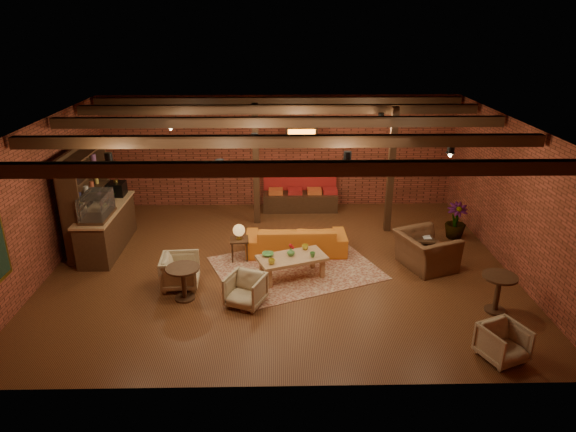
{
  "coord_description": "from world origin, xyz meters",
  "views": [
    {
      "loc": [
        -0.03,
        -10.29,
        5.27
      ],
      "look_at": [
        0.18,
        0.2,
        1.12
      ],
      "focal_mm": 32.0,
      "sensor_mm": 36.0,
      "label": 1
    }
  ],
  "objects_px": {
    "side_table_book": "(422,239)",
    "round_table_right": "(498,288)",
    "armchair_far": "(503,341)",
    "coffee_table": "(291,259)",
    "sofa": "(296,239)",
    "armchair_a": "(180,270)",
    "armchair_right": "(426,245)",
    "side_table_lamp": "(239,233)",
    "round_table_left": "(183,278)",
    "armchair_b": "(245,289)",
    "plant_tall": "(460,186)"
  },
  "relations": [
    {
      "from": "round_table_right",
      "to": "round_table_left",
      "type": "bearing_deg",
      "value": 174.5
    },
    {
      "from": "side_table_lamp",
      "to": "armchair_far",
      "type": "distance_m",
      "value": 5.88
    },
    {
      "from": "side_table_lamp",
      "to": "round_table_right",
      "type": "bearing_deg",
      "value": -24.86
    },
    {
      "from": "armchair_a",
      "to": "side_table_book",
      "type": "xyz_separation_m",
      "value": [
        5.29,
        1.15,
        0.12
      ]
    },
    {
      "from": "armchair_a",
      "to": "plant_tall",
      "type": "xyz_separation_m",
      "value": [
        6.45,
        2.35,
        0.99
      ]
    },
    {
      "from": "armchair_a",
      "to": "armchair_b",
      "type": "distance_m",
      "value": 1.57
    },
    {
      "from": "side_table_book",
      "to": "round_table_right",
      "type": "height_order",
      "value": "round_table_right"
    },
    {
      "from": "sofa",
      "to": "round_table_left",
      "type": "distance_m",
      "value": 3.08
    },
    {
      "from": "coffee_table",
      "to": "armchair_far",
      "type": "xyz_separation_m",
      "value": [
        3.36,
        -2.86,
        -0.1
      ]
    },
    {
      "from": "round_table_left",
      "to": "armchair_right",
      "type": "relative_size",
      "value": 0.57
    },
    {
      "from": "side_table_book",
      "to": "armchair_b",
      "type": "bearing_deg",
      "value": -154.19
    },
    {
      "from": "coffee_table",
      "to": "round_table_left",
      "type": "height_order",
      "value": "coffee_table"
    },
    {
      "from": "round_table_left",
      "to": "armchair_b",
      "type": "distance_m",
      "value": 1.25
    },
    {
      "from": "armchair_b",
      "to": "plant_tall",
      "type": "bearing_deg",
      "value": 54.67
    },
    {
      "from": "armchair_far",
      "to": "coffee_table",
      "type": "bearing_deg",
      "value": 116.74
    },
    {
      "from": "armchair_right",
      "to": "round_table_right",
      "type": "distance_m",
      "value": 2.04
    },
    {
      "from": "armchair_far",
      "to": "plant_tall",
      "type": "distance_m",
      "value": 5.05
    },
    {
      "from": "side_table_book",
      "to": "plant_tall",
      "type": "distance_m",
      "value": 1.88
    },
    {
      "from": "coffee_table",
      "to": "round_table_left",
      "type": "xyz_separation_m",
      "value": [
        -2.13,
        -0.85,
        0.03
      ]
    },
    {
      "from": "armchair_a",
      "to": "armchair_far",
      "type": "relative_size",
      "value": 1.13
    },
    {
      "from": "armchair_b",
      "to": "plant_tall",
      "type": "height_order",
      "value": "plant_tall"
    },
    {
      "from": "armchair_a",
      "to": "armchair_right",
      "type": "distance_m",
      "value": 5.33
    },
    {
      "from": "armchair_a",
      "to": "plant_tall",
      "type": "distance_m",
      "value": 6.94
    },
    {
      "from": "armchair_a",
      "to": "round_table_right",
      "type": "height_order",
      "value": "armchair_a"
    },
    {
      "from": "sofa",
      "to": "armchair_right",
      "type": "distance_m",
      "value": 2.95
    },
    {
      "from": "sofa",
      "to": "side_table_lamp",
      "type": "relative_size",
      "value": 2.71
    },
    {
      "from": "round_table_left",
      "to": "armchair_far",
      "type": "distance_m",
      "value": 5.85
    },
    {
      "from": "sofa",
      "to": "armchair_a",
      "type": "bearing_deg",
      "value": 32.08
    },
    {
      "from": "sofa",
      "to": "side_table_book",
      "type": "bearing_deg",
      "value": 170.93
    },
    {
      "from": "sofa",
      "to": "armchair_b",
      "type": "xyz_separation_m",
      "value": [
        -1.06,
        -2.31,
        0.0
      ]
    },
    {
      "from": "sofa",
      "to": "coffee_table",
      "type": "xyz_separation_m",
      "value": [
        -0.15,
        -1.23,
        0.09
      ]
    },
    {
      "from": "sofa",
      "to": "armchair_right",
      "type": "xyz_separation_m",
      "value": [
        2.83,
        -0.8,
        0.19
      ]
    },
    {
      "from": "side_table_lamp",
      "to": "plant_tall",
      "type": "distance_m",
      "value": 5.49
    },
    {
      "from": "round_table_right",
      "to": "side_table_lamp",
      "type": "bearing_deg",
      "value": 155.14
    },
    {
      "from": "armchair_a",
      "to": "round_table_right",
      "type": "bearing_deg",
      "value": -103.34
    },
    {
      "from": "side_table_lamp",
      "to": "round_table_right",
      "type": "relative_size",
      "value": 1.14
    },
    {
      "from": "round_table_left",
      "to": "plant_tall",
      "type": "height_order",
      "value": "plant_tall"
    },
    {
      "from": "armchair_b",
      "to": "plant_tall",
      "type": "distance_m",
      "value": 6.03
    },
    {
      "from": "side_table_lamp",
      "to": "armchair_a",
      "type": "distance_m",
      "value": 1.69
    },
    {
      "from": "sofa",
      "to": "armchair_far",
      "type": "xyz_separation_m",
      "value": [
        3.21,
        -4.09,
        -0.01
      ]
    },
    {
      "from": "armchair_b",
      "to": "armchair_right",
      "type": "xyz_separation_m",
      "value": [
        3.89,
        1.52,
        0.19
      ]
    },
    {
      "from": "armchair_a",
      "to": "armchair_b",
      "type": "height_order",
      "value": "armchair_a"
    },
    {
      "from": "side_table_lamp",
      "to": "armchair_far",
      "type": "xyz_separation_m",
      "value": [
        4.52,
        -3.75,
        -0.32
      ]
    },
    {
      "from": "armchair_right",
      "to": "side_table_lamp",
      "type": "bearing_deg",
      "value": 62.71
    },
    {
      "from": "plant_tall",
      "to": "coffee_table",
      "type": "bearing_deg",
      "value": -154.26
    },
    {
      "from": "armchair_a",
      "to": "armchair_right",
      "type": "relative_size",
      "value": 0.63
    },
    {
      "from": "armchair_b",
      "to": "armchair_right",
      "type": "height_order",
      "value": "armchair_right"
    },
    {
      "from": "side_table_lamp",
      "to": "round_table_left",
      "type": "xyz_separation_m",
      "value": [
        -0.97,
        -1.74,
        -0.19
      ]
    },
    {
      "from": "side_table_book",
      "to": "armchair_far",
      "type": "relative_size",
      "value": 0.84
    },
    {
      "from": "plant_tall",
      "to": "round_table_left",
      "type": "bearing_deg",
      "value": -155.57
    }
  ]
}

